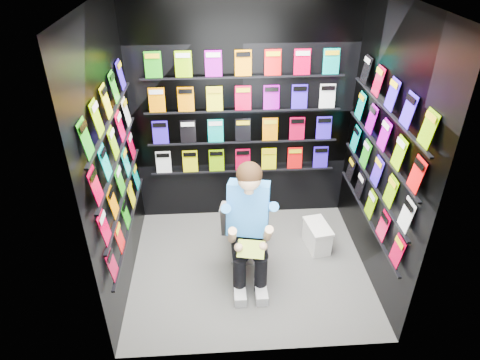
{
  "coord_description": "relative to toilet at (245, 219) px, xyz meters",
  "views": [
    {
      "loc": [
        -0.32,
        -3.3,
        3.11
      ],
      "look_at": [
        -0.09,
        0.15,
        0.98
      ],
      "focal_mm": 32.0,
      "sensor_mm": 36.0,
      "label": 1
    }
  ],
  "objects": [
    {
      "name": "toilet",
      "position": [
        0.0,
        0.0,
        0.0
      ],
      "size": [
        0.55,
        0.82,
        0.73
      ],
      "primitive_type": "imported",
      "rotation": [
        0.0,
        0.0,
        2.95
      ],
      "color": "white",
      "rests_on": "floor"
    },
    {
      "name": "ceiling",
      "position": [
        0.02,
        -0.35,
        2.23
      ],
      "size": [
        2.4,
        2.4,
        0.0
      ],
      "primitive_type": "plane",
      "color": "white",
      "rests_on": "floor"
    },
    {
      "name": "comics_back",
      "position": [
        0.02,
        0.62,
        0.94
      ],
      "size": [
        2.1,
        0.06,
        1.37
      ],
      "primitive_type": null,
      "color": "#D40031",
      "rests_on": "wall_back"
    },
    {
      "name": "floor",
      "position": [
        0.02,
        -0.35,
        -0.37
      ],
      "size": [
        2.4,
        2.4,
        0.0
      ],
      "primitive_type": "plane",
      "color": "slate",
      "rests_on": "ground"
    },
    {
      "name": "wall_left",
      "position": [
        -1.18,
        -0.35,
        0.93
      ],
      "size": [
        0.04,
        2.0,
        2.6
      ],
      "primitive_type": "cube",
      "color": "black",
      "rests_on": "floor"
    },
    {
      "name": "wall_front",
      "position": [
        0.02,
        -1.35,
        0.93
      ],
      "size": [
        2.4,
        0.04,
        2.6
      ],
      "primitive_type": "cube",
      "color": "black",
      "rests_on": "floor"
    },
    {
      "name": "comics_left",
      "position": [
        -1.15,
        -0.35,
        0.94
      ],
      "size": [
        0.06,
        1.7,
        1.37
      ],
      "primitive_type": null,
      "color": "#D40031",
      "rests_on": "wall_left"
    },
    {
      "name": "reader",
      "position": [
        0.0,
        -0.38,
        0.41
      ],
      "size": [
        0.67,
        0.86,
        1.42
      ],
      "primitive_type": null,
      "rotation": [
        0.0,
        0.0,
        -0.19
      ],
      "color": "#2A70BF",
      "rests_on": "toilet"
    },
    {
      "name": "longbox",
      "position": [
        0.79,
        -0.07,
        -0.23
      ],
      "size": [
        0.26,
        0.39,
        0.27
      ],
      "primitive_type": "cube",
      "rotation": [
        0.0,
        0.0,
        0.17
      ],
      "color": "white",
      "rests_on": "floor"
    },
    {
      "name": "held_comic",
      "position": [
        0.0,
        -0.73,
        0.21
      ],
      "size": [
        0.27,
        0.19,
        0.1
      ],
      "primitive_type": "cube",
      "rotation": [
        -0.96,
        0.0,
        -0.19
      ],
      "color": "green",
      "rests_on": "reader"
    },
    {
      "name": "wall_back",
      "position": [
        0.02,
        0.65,
        0.93
      ],
      "size": [
        2.4,
        0.04,
        2.6
      ],
      "primitive_type": "cube",
      "color": "black",
      "rests_on": "floor"
    },
    {
      "name": "longbox_lid",
      "position": [
        0.79,
        -0.07,
        -0.08
      ],
      "size": [
        0.28,
        0.41,
        0.03
      ],
      "primitive_type": "cube",
      "rotation": [
        0.0,
        0.0,
        0.17
      ],
      "color": "white",
      "rests_on": "longbox"
    },
    {
      "name": "comics_right",
      "position": [
        1.19,
        -0.35,
        0.94
      ],
      "size": [
        0.06,
        1.7,
        1.37
      ],
      "primitive_type": null,
      "color": "#D40031",
      "rests_on": "wall_right"
    },
    {
      "name": "wall_right",
      "position": [
        1.22,
        -0.35,
        0.93
      ],
      "size": [
        0.04,
        2.0,
        2.6
      ],
      "primitive_type": "cube",
      "color": "black",
      "rests_on": "floor"
    }
  ]
}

